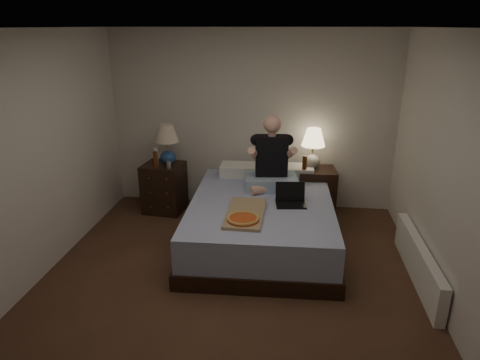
# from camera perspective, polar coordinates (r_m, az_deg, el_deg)

# --- Properties ---
(floor) EXTENTS (4.00, 4.50, 0.00)m
(floor) POSITION_cam_1_polar(r_m,az_deg,el_deg) (4.48, -1.45, -14.24)
(floor) COLOR brown
(floor) RESTS_ON ground
(ceiling) EXTENTS (4.00, 4.50, 0.00)m
(ceiling) POSITION_cam_1_polar(r_m,az_deg,el_deg) (3.71, -1.80, 19.63)
(ceiling) COLOR white
(ceiling) RESTS_ON ground
(wall_back) EXTENTS (4.00, 0.00, 2.50)m
(wall_back) POSITION_cam_1_polar(r_m,az_deg,el_deg) (6.08, 1.57, 7.87)
(wall_back) COLOR silver
(wall_back) RESTS_ON ground
(wall_front) EXTENTS (4.00, 0.00, 2.50)m
(wall_front) POSITION_cam_1_polar(r_m,az_deg,el_deg) (1.98, -11.93, -20.34)
(wall_front) COLOR silver
(wall_front) RESTS_ON ground
(wall_left) EXTENTS (0.00, 4.50, 2.50)m
(wall_left) POSITION_cam_1_polar(r_m,az_deg,el_deg) (4.65, -26.79, 1.91)
(wall_left) COLOR silver
(wall_left) RESTS_ON ground
(wall_right) EXTENTS (0.00, 4.50, 2.50)m
(wall_right) POSITION_cam_1_polar(r_m,az_deg,el_deg) (4.14, 26.94, -0.16)
(wall_right) COLOR silver
(wall_right) RESTS_ON ground
(bed) EXTENTS (1.73, 2.27, 0.56)m
(bed) POSITION_cam_1_polar(r_m,az_deg,el_deg) (5.22, 2.86, -5.54)
(bed) COLOR #5265A5
(bed) RESTS_ON floor
(nightstand_left) EXTENTS (0.58, 0.54, 0.70)m
(nightstand_left) POSITION_cam_1_polar(r_m,az_deg,el_deg) (6.17, -10.07, -1.00)
(nightstand_left) COLOR black
(nightstand_left) RESTS_ON floor
(nightstand_right) EXTENTS (0.54, 0.50, 0.66)m
(nightstand_right) POSITION_cam_1_polar(r_m,az_deg,el_deg) (6.06, 10.06, -1.56)
(nightstand_right) COLOR black
(nightstand_right) RESTS_ON floor
(lamp_left) EXTENTS (0.41, 0.41, 0.56)m
(lamp_left) POSITION_cam_1_polar(r_m,az_deg,el_deg) (5.98, -9.67, 4.69)
(lamp_left) COLOR #264B8B
(lamp_left) RESTS_ON nightstand_left
(lamp_right) EXTENTS (0.36, 0.36, 0.56)m
(lamp_right) POSITION_cam_1_polar(r_m,az_deg,el_deg) (5.90, 9.69, 4.15)
(lamp_right) COLOR gray
(lamp_right) RESTS_ON nightstand_right
(water_bottle) EXTENTS (0.07, 0.07, 0.25)m
(water_bottle) POSITION_cam_1_polar(r_m,az_deg,el_deg) (5.99, -11.18, 3.08)
(water_bottle) COLOR silver
(water_bottle) RESTS_ON nightstand_left
(soda_can) EXTENTS (0.07, 0.07, 0.10)m
(soda_can) POSITION_cam_1_polar(r_m,az_deg,el_deg) (5.85, -9.48, 2.03)
(soda_can) COLOR #BBBCB6
(soda_can) RESTS_ON nightstand_left
(beer_bottle_left) EXTENTS (0.06, 0.06, 0.23)m
(beer_bottle_left) POSITION_cam_1_polar(r_m,az_deg,el_deg) (5.88, -11.20, 2.66)
(beer_bottle_left) COLOR #5F280D
(beer_bottle_left) RESTS_ON nightstand_left
(beer_bottle_right) EXTENTS (0.06, 0.06, 0.23)m
(beer_bottle_right) POSITION_cam_1_polar(r_m,az_deg,el_deg) (5.76, 8.60, 2.11)
(beer_bottle_right) COLOR #4F230B
(beer_bottle_right) RESTS_ON nightstand_right
(person) EXTENTS (0.72, 0.59, 0.93)m
(person) POSITION_cam_1_polar(r_m,az_deg,el_deg) (5.35, 4.27, 3.61)
(person) COLOR black
(person) RESTS_ON bed
(laptop) EXTENTS (0.37, 0.32, 0.24)m
(laptop) POSITION_cam_1_polar(r_m,az_deg,el_deg) (4.95, 6.84, -2.09)
(laptop) COLOR black
(laptop) RESTS_ON bed
(pizza_box) EXTENTS (0.42, 0.77, 0.08)m
(pizza_box) POSITION_cam_1_polar(r_m,az_deg,el_deg) (4.51, 0.40, -5.30)
(pizza_box) COLOR tan
(pizza_box) RESTS_ON bed
(radiator) EXTENTS (0.10, 1.60, 0.40)m
(radiator) POSITION_cam_1_polar(r_m,az_deg,el_deg) (4.89, 22.68, -10.07)
(radiator) COLOR white
(radiator) RESTS_ON floor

